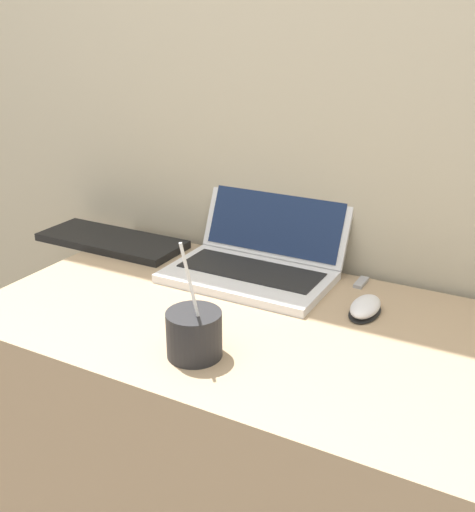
# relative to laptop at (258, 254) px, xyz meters

# --- Properties ---
(wall_back) EXTENTS (7.00, 0.04, 2.50)m
(wall_back) POSITION_rel_laptop_xyz_m (0.06, 0.13, 0.45)
(wall_back) COLOR #BCB299
(wall_back) RESTS_ON ground_plane
(desk) EXTENTS (1.07, 0.62, 0.75)m
(desk) POSITION_rel_laptop_xyz_m (0.06, -0.22, -0.42)
(desk) COLOR tan
(desk) RESTS_ON ground_plane
(laptop) EXTENTS (0.38, 0.32, 0.22)m
(laptop) POSITION_rel_laptop_xyz_m (0.00, 0.00, 0.00)
(laptop) COLOR silver
(laptop) RESTS_ON desk
(drink_cup) EXTENTS (0.10, 0.10, 0.23)m
(drink_cup) POSITION_rel_laptop_xyz_m (0.07, -0.40, -0.00)
(drink_cup) COLOR #232326
(drink_cup) RESTS_ON desk
(computer_mouse) EXTENTS (0.06, 0.11, 0.03)m
(computer_mouse) POSITION_rel_laptop_xyz_m (0.29, -0.09, -0.04)
(computer_mouse) COLOR black
(computer_mouse) RESTS_ON desk
(external_keyboard) EXTENTS (0.41, 0.16, 0.02)m
(external_keyboard) POSITION_rel_laptop_xyz_m (-0.44, -0.02, -0.04)
(external_keyboard) COLOR black
(external_keyboard) RESTS_ON desk
(usb_stick) EXTENTS (0.02, 0.06, 0.01)m
(usb_stick) POSITION_rel_laptop_xyz_m (0.24, 0.05, -0.05)
(usb_stick) COLOR #99999E
(usb_stick) RESTS_ON desk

